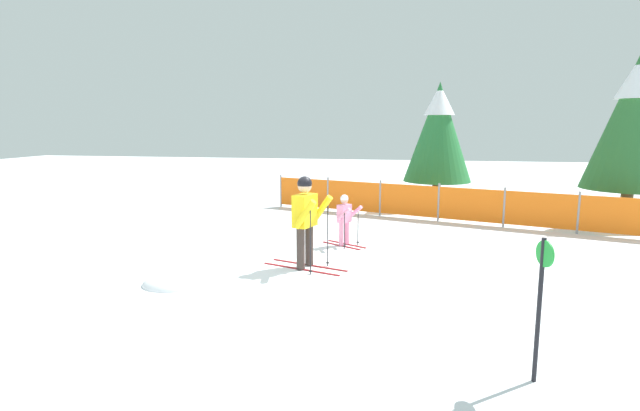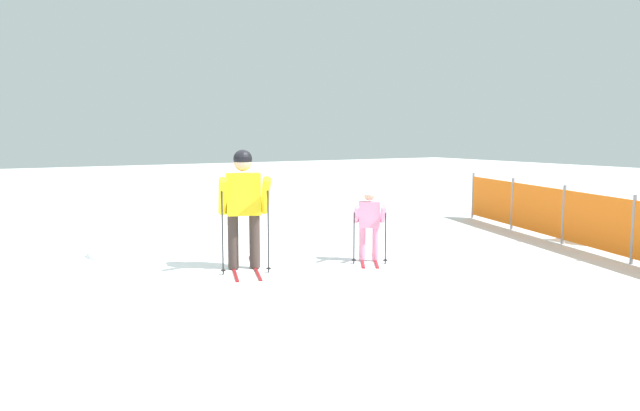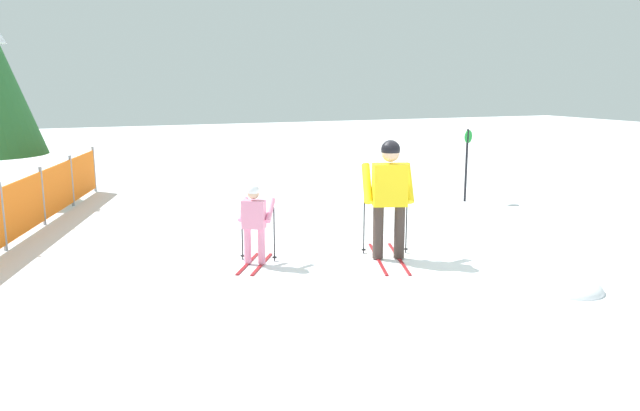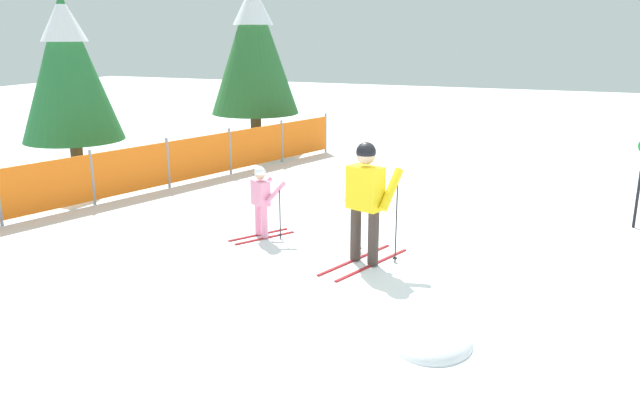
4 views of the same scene
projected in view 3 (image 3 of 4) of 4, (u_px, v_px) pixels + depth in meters
ground_plane at (402, 259)px, 9.28m from camera, size 60.00×60.00×0.00m
skier_adult at (389, 189)px, 9.08m from camera, size 1.70×0.93×1.77m
skier_child at (254, 218)px, 8.87m from camera, size 1.07×0.80×1.17m
safety_fence at (3, 217)px, 9.63m from camera, size 10.18×3.25×1.08m
trail_marker at (467, 157)px, 13.52m from camera, size 0.12×0.27×1.58m
snow_mound at (565, 288)px, 7.97m from camera, size 1.00×0.85×0.40m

